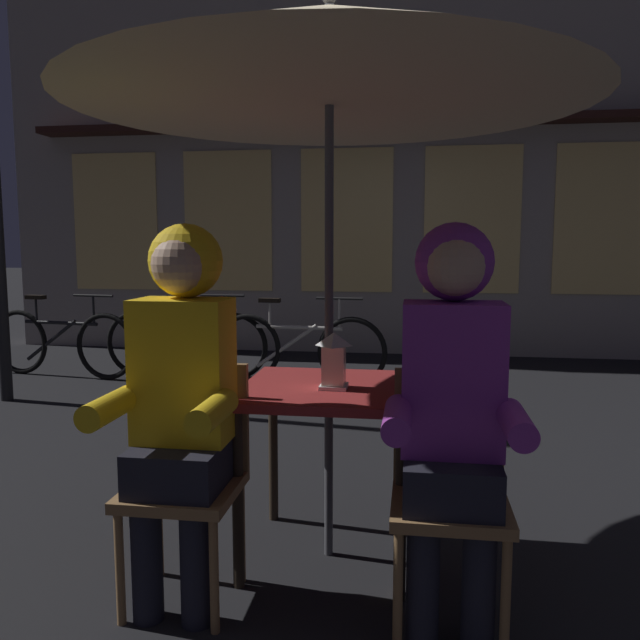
{
  "coord_description": "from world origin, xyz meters",
  "views": [
    {
      "loc": [
        0.35,
        -2.58,
        1.33
      ],
      "look_at": [
        0.0,
        -0.25,
        1.04
      ],
      "focal_mm": 35.81,
      "sensor_mm": 36.0,
      "label": 1
    }
  ],
  "objects_px": {
    "cafe_table": "(329,409)",
    "lantern": "(334,359)",
    "chair_right": "(449,482)",
    "patio_umbrella": "(329,56)",
    "person_left_hooded": "(181,378)",
    "person_right_hooded": "(453,387)",
    "bicycle_nearest": "(61,342)",
    "chair_left": "(189,468)",
    "bicycle_third": "(299,348)",
    "bicycle_second": "(185,343)"
  },
  "relations": [
    {
      "from": "cafe_table",
      "to": "lantern",
      "type": "distance_m",
      "value": 0.23
    },
    {
      "from": "cafe_table",
      "to": "chair_right",
      "type": "distance_m",
      "value": 0.62
    },
    {
      "from": "patio_umbrella",
      "to": "person_left_hooded",
      "type": "relative_size",
      "value": 1.65
    },
    {
      "from": "chair_right",
      "to": "person_right_hooded",
      "type": "bearing_deg",
      "value": -90.0
    },
    {
      "from": "cafe_table",
      "to": "chair_right",
      "type": "bearing_deg",
      "value": -37.55
    },
    {
      "from": "patio_umbrella",
      "to": "bicycle_nearest",
      "type": "distance_m",
      "value": 4.84
    },
    {
      "from": "chair_left",
      "to": "chair_right",
      "type": "bearing_deg",
      "value": 0.0
    },
    {
      "from": "chair_right",
      "to": "bicycle_nearest",
      "type": "relative_size",
      "value": 0.52
    },
    {
      "from": "lantern",
      "to": "person_left_hooded",
      "type": "relative_size",
      "value": 0.17
    },
    {
      "from": "patio_umbrella",
      "to": "chair_left",
      "type": "bearing_deg",
      "value": -142.45
    },
    {
      "from": "person_left_hooded",
      "to": "bicycle_nearest",
      "type": "xyz_separation_m",
      "value": [
        -2.66,
        3.69,
        -0.5
      ]
    },
    {
      "from": "cafe_table",
      "to": "chair_right",
      "type": "height_order",
      "value": "chair_right"
    },
    {
      "from": "bicycle_nearest",
      "to": "bicycle_third",
      "type": "distance_m",
      "value": 2.41
    },
    {
      "from": "patio_umbrella",
      "to": "chair_left",
      "type": "height_order",
      "value": "patio_umbrella"
    },
    {
      "from": "person_left_hooded",
      "to": "bicycle_second",
      "type": "bearing_deg",
      "value": 110.29
    },
    {
      "from": "chair_left",
      "to": "bicycle_nearest",
      "type": "bearing_deg",
      "value": 126.18
    },
    {
      "from": "bicycle_nearest",
      "to": "chair_right",
      "type": "bearing_deg",
      "value": -45.12
    },
    {
      "from": "patio_umbrella",
      "to": "bicycle_second",
      "type": "xyz_separation_m",
      "value": [
        -1.9,
        3.41,
        -1.71
      ]
    },
    {
      "from": "chair_right",
      "to": "bicycle_nearest",
      "type": "xyz_separation_m",
      "value": [
        -3.62,
        3.63,
        -0.14
      ]
    },
    {
      "from": "cafe_table",
      "to": "chair_left",
      "type": "xyz_separation_m",
      "value": [
        -0.48,
        -0.37,
        -0.15
      ]
    },
    {
      "from": "bicycle_second",
      "to": "chair_right",
      "type": "bearing_deg",
      "value": -57.81
    },
    {
      "from": "lantern",
      "to": "chair_right",
      "type": "bearing_deg",
      "value": -35.03
    },
    {
      "from": "cafe_table",
      "to": "bicycle_third",
      "type": "distance_m",
      "value": 3.36
    },
    {
      "from": "patio_umbrella",
      "to": "bicycle_second",
      "type": "distance_m",
      "value": 4.26
    },
    {
      "from": "lantern",
      "to": "bicycle_second",
      "type": "distance_m",
      "value": 3.99
    },
    {
      "from": "lantern",
      "to": "bicycle_nearest",
      "type": "distance_m",
      "value": 4.61
    },
    {
      "from": "bicycle_second",
      "to": "bicycle_third",
      "type": "xyz_separation_m",
      "value": [
        1.17,
        -0.14,
        0.0
      ]
    },
    {
      "from": "chair_right",
      "to": "person_right_hooded",
      "type": "distance_m",
      "value": 0.36
    },
    {
      "from": "patio_umbrella",
      "to": "person_left_hooded",
      "type": "xyz_separation_m",
      "value": [
        -0.48,
        -0.43,
        -1.21
      ]
    },
    {
      "from": "chair_left",
      "to": "person_right_hooded",
      "type": "bearing_deg",
      "value": -3.39
    },
    {
      "from": "lantern",
      "to": "bicycle_third",
      "type": "xyz_separation_m",
      "value": [
        -0.75,
        3.32,
        -0.51
      ]
    },
    {
      "from": "patio_umbrella",
      "to": "bicycle_third",
      "type": "distance_m",
      "value": 3.76
    },
    {
      "from": "person_left_hooded",
      "to": "person_right_hooded",
      "type": "height_order",
      "value": "same"
    },
    {
      "from": "person_right_hooded",
      "to": "bicycle_second",
      "type": "distance_m",
      "value": 4.54
    },
    {
      "from": "lantern",
      "to": "person_left_hooded",
      "type": "xyz_separation_m",
      "value": [
        -0.51,
        -0.37,
        -0.01
      ]
    },
    {
      "from": "chair_right",
      "to": "bicycle_nearest",
      "type": "height_order",
      "value": "chair_right"
    },
    {
      "from": "patio_umbrella",
      "to": "chair_right",
      "type": "distance_m",
      "value": 1.68
    },
    {
      "from": "patio_umbrella",
      "to": "chair_right",
      "type": "xyz_separation_m",
      "value": [
        0.48,
        -0.37,
        -1.57
      ]
    },
    {
      "from": "lantern",
      "to": "person_left_hooded",
      "type": "bearing_deg",
      "value": -143.55
    },
    {
      "from": "person_left_hooded",
      "to": "bicycle_second",
      "type": "relative_size",
      "value": 0.83
    },
    {
      "from": "bicycle_second",
      "to": "cafe_table",
      "type": "bearing_deg",
      "value": -60.89
    },
    {
      "from": "person_left_hooded",
      "to": "person_right_hooded",
      "type": "bearing_deg",
      "value": 0.0
    },
    {
      "from": "person_right_hooded",
      "to": "bicycle_third",
      "type": "relative_size",
      "value": 0.83
    },
    {
      "from": "cafe_table",
      "to": "lantern",
      "type": "height_order",
      "value": "lantern"
    },
    {
      "from": "cafe_table",
      "to": "chair_right",
      "type": "relative_size",
      "value": 0.85
    },
    {
      "from": "cafe_table",
      "to": "bicycle_third",
      "type": "relative_size",
      "value": 0.44
    },
    {
      "from": "person_right_hooded",
      "to": "patio_umbrella",
      "type": "bearing_deg",
      "value": 138.43
    },
    {
      "from": "patio_umbrella",
      "to": "bicycle_third",
      "type": "relative_size",
      "value": 1.38
    },
    {
      "from": "bicycle_nearest",
      "to": "person_left_hooded",
      "type": "bearing_deg",
      "value": -54.24
    },
    {
      "from": "patio_umbrella",
      "to": "bicycle_nearest",
      "type": "xyz_separation_m",
      "value": [
        -3.14,
        3.26,
        -1.71
      ]
    }
  ]
}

